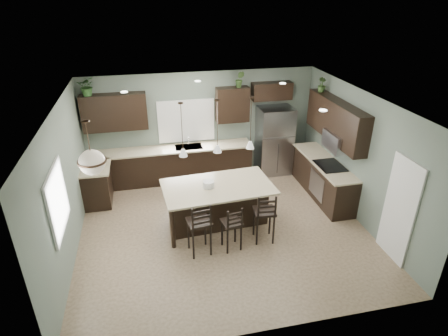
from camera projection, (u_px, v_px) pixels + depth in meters
ground at (223, 228)px, 8.11m from camera, size 6.00×6.00×0.00m
pantry_door at (399, 210)px, 6.87m from camera, size 0.04×0.82×2.04m
window_back at (186, 121)px, 9.74m from camera, size 1.35×0.02×1.00m
window_left at (57, 201)px, 6.15m from camera, size 0.02×1.10×1.00m
left_return_cabs at (97, 186)px, 8.88m from camera, size 0.60×0.90×0.90m
left_return_countertop at (95, 168)px, 8.68m from camera, size 0.66×0.96×0.04m
back_lower_cabs at (172, 165)px, 9.90m from camera, size 4.20×0.60×0.90m
back_countertop at (171, 149)px, 9.67m from camera, size 4.20×0.66×0.04m
sink_inset at (189, 147)px, 9.75m from camera, size 0.70×0.45×0.01m
faucet at (189, 142)px, 9.66m from camera, size 0.02×0.02×0.28m
back_upper_left at (115, 112)px, 9.10m from camera, size 1.55×0.34×0.90m
back_upper_right at (232, 105)px, 9.66m from camera, size 0.85×0.34×0.90m
fridge_header at (272, 91)px, 9.73m from camera, size 1.05×0.34×0.45m
right_lower_cabs at (323, 179)px, 9.19m from camera, size 0.60×2.35×0.90m
right_countertop at (325, 162)px, 8.98m from camera, size 0.66×2.35×0.04m
cooktop at (330, 166)px, 8.73m from camera, size 0.58×0.75×0.02m
wall_oven_front at (316, 185)px, 8.90m from camera, size 0.01×0.72×0.60m
right_upper_cabs at (336, 120)px, 8.56m from camera, size 0.34×2.35×0.90m
microwave at (337, 141)px, 8.48m from camera, size 0.40×0.75×0.40m
refrigerator at (274, 140)px, 10.18m from camera, size 0.90×0.74×1.85m
kitchen_island at (218, 204)px, 8.10m from camera, size 2.40×1.47×0.92m
serving_dish at (209, 184)px, 7.82m from camera, size 0.24×0.24×0.14m
bar_stool_left at (199, 227)px, 7.14m from camera, size 0.48×0.48×1.16m
bar_stool_center at (232, 227)px, 7.30m from camera, size 0.42×0.42×0.99m
bar_stool_right at (264, 216)px, 7.51m from camera, size 0.46×0.46×1.12m
pendant_left at (182, 130)px, 7.13m from camera, size 0.17×0.17×1.10m
pendant_center at (217, 127)px, 7.31m from camera, size 0.17×0.17×1.10m
pendant_right at (251, 123)px, 7.49m from camera, size 0.17×0.17×1.10m
chandelier at (90, 148)px, 6.20m from camera, size 0.49×0.49×0.97m
plant_back_left at (87, 86)px, 8.67m from camera, size 0.43×0.38×0.46m
plant_back_right at (240, 79)px, 9.38m from camera, size 0.28×0.26×0.42m
plant_right_wall at (322, 85)px, 9.01m from camera, size 0.22×0.22×0.35m
room_shell at (223, 157)px, 7.36m from camera, size 6.00×6.00×6.00m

